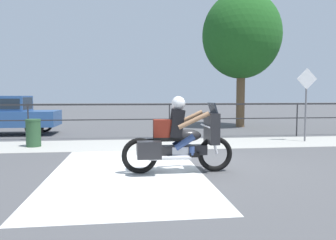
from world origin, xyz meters
TOP-DOWN VIEW (x-y plane):
  - ground_plane at (0.00, 0.00)m, footprint 120.00×120.00m
  - sidewalk_band at (0.00, 3.40)m, footprint 44.00×2.40m
  - crosswalk_band at (-1.60, -0.20)m, footprint 3.11×6.00m
  - fence_railing at (0.00, 4.90)m, footprint 36.00×0.05m
  - motorcycle at (-0.53, -0.59)m, footprint 2.34×0.76m
  - parked_car at (-6.50, 6.73)m, footprint 3.92×1.71m
  - trash_bin at (-4.51, 3.35)m, footprint 0.47×0.47m
  - street_sign at (4.59, 3.40)m, footprint 0.74×0.06m
  - tree_behind_sign at (4.16, 8.82)m, footprint 3.93×3.93m

SIDE VIEW (x-z plane):
  - ground_plane at x=0.00m, z-range 0.00..0.00m
  - crosswalk_band at x=-1.60m, z-range 0.00..0.01m
  - sidewalk_band at x=0.00m, z-range 0.00..0.01m
  - trash_bin at x=-4.51m, z-range 0.00..0.88m
  - motorcycle at x=-0.53m, z-range -0.09..1.50m
  - parked_car at x=-6.50m, z-range 0.12..1.71m
  - fence_railing at x=0.00m, z-range 0.37..1.68m
  - street_sign at x=4.59m, z-range 0.34..2.89m
  - tree_behind_sign at x=4.16m, z-range 1.20..7.99m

